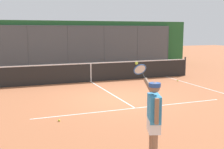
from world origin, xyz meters
The scene contains 7 objects.
ground_plane centered at (0.00, 0.00, 0.00)m, with size 60.00×60.00×0.00m, color #A8603D.
court_line_markings centered at (0.00, 1.76, 0.00)m, with size 8.75×9.51×0.01m.
fence_backdrop centered at (0.00, -9.83, 1.58)m, with size 18.48×1.37×3.20m.
tennis_net centered at (0.00, -3.82, 0.49)m, with size 11.24×0.09×1.07m.
tennis_player centered at (1.31, 5.00, 0.92)m, with size 0.42×1.36×1.88m.
tennis_ball_by_sideline centered at (-4.17, -2.40, 0.03)m, with size 0.07×0.07×0.07m, color #C1D138.
tennis_ball_mid_court centered at (2.62, 1.89, 0.03)m, with size 0.07×0.07×0.07m, color #D6E042.
Camera 1 is at (3.94, 9.70, 2.58)m, focal length 45.48 mm.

